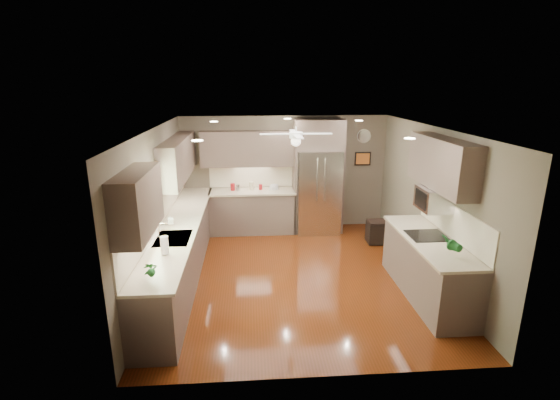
{
  "coord_description": "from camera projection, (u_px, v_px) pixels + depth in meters",
  "views": [
    {
      "loc": [
        -0.75,
        -6.28,
        3.19
      ],
      "look_at": [
        -0.24,
        0.6,
        1.18
      ],
      "focal_mm": 26.0,
      "sensor_mm": 36.0,
      "label": 1
    }
  ],
  "objects": [
    {
      "name": "potted_plant_right",
      "position": [
        451.0,
        244.0,
        5.41
      ],
      "size": [
        0.23,
        0.21,
        0.35
      ],
      "primitive_type": "imported",
      "rotation": [
        0.0,
        0.0,
        0.34
      ],
      "color": "#1B5E22",
      "rests_on": "right_run"
    },
    {
      "name": "canister_b",
      "position": [
        238.0,
        188.0,
        8.69
      ],
      "size": [
        0.1,
        0.1,
        0.14
      ],
      "primitive_type": "cylinder",
      "rotation": [
        0.0,
        0.0,
        -0.18
      ],
      "color": "silver",
      "rests_on": "back_run"
    },
    {
      "name": "paper_towel",
      "position": [
        165.0,
        245.0,
        5.45
      ],
      "size": [
        0.11,
        0.11,
        0.27
      ],
      "color": "white",
      "rests_on": "left_run"
    },
    {
      "name": "framed_print",
      "position": [
        363.0,
        159.0,
        9.02
      ],
      "size": [
        0.36,
        0.03,
        0.3
      ],
      "color": "black",
      "rests_on": "wall_back"
    },
    {
      "name": "bowl",
      "position": [
        274.0,
        189.0,
        8.77
      ],
      "size": [
        0.27,
        0.27,
        0.05
      ],
      "primitive_type": "imported",
      "rotation": [
        0.0,
        0.0,
        0.29
      ],
      "color": "#BFB48F",
      "rests_on": "back_run"
    },
    {
      "name": "canister_d",
      "position": [
        261.0,
        187.0,
        8.79
      ],
      "size": [
        0.1,
        0.1,
        0.11
      ],
      "primitive_type": "cylinder",
      "rotation": [
        0.0,
        0.0,
        0.43
      ],
      "color": "maroon",
      "rests_on": "back_run"
    },
    {
      "name": "wall_right",
      "position": [
        431.0,
        203.0,
        6.76
      ],
      "size": [
        0.0,
        5.0,
        5.0
      ],
      "primitive_type": "plane",
      "rotation": [
        1.57,
        0.0,
        -1.57
      ],
      "color": "#61594A",
      "rests_on": "ground"
    },
    {
      "name": "wall_left",
      "position": [
        157.0,
        209.0,
        6.45
      ],
      "size": [
        0.0,
        5.0,
        5.0
      ],
      "primitive_type": "plane",
      "rotation": [
        1.57,
        0.0,
        1.57
      ],
      "color": "#61594A",
      "rests_on": "ground"
    },
    {
      "name": "recessed_lights",
      "position": [
        293.0,
        126.0,
        6.64
      ],
      "size": [
        2.84,
        3.14,
        0.01
      ],
      "color": "white",
      "rests_on": "ceiling"
    },
    {
      "name": "soap_bottle",
      "position": [
        171.0,
        220.0,
        6.57
      ],
      "size": [
        0.1,
        0.1,
        0.19
      ],
      "primitive_type": "imported",
      "rotation": [
        0.0,
        0.0,
        0.23
      ],
      "color": "white",
      "rests_on": "left_run"
    },
    {
      "name": "refrigerator",
      "position": [
        318.0,
        179.0,
        8.74
      ],
      "size": [
        1.06,
        0.75,
        2.45
      ],
      "color": "silver",
      "rests_on": "ground"
    },
    {
      "name": "floor",
      "position": [
        296.0,
        275.0,
        6.96
      ],
      "size": [
        5.0,
        5.0,
        0.0
      ],
      "primitive_type": "plane",
      "color": "#4A2009",
      "rests_on": "ground"
    },
    {
      "name": "right_run",
      "position": [
        428.0,
        266.0,
        6.19
      ],
      "size": [
        0.7,
        2.2,
        1.45
      ],
      "color": "brown",
      "rests_on": "ground"
    },
    {
      "name": "wall_back",
      "position": [
        284.0,
        173.0,
        9.0
      ],
      "size": [
        4.5,
        0.0,
        4.5
      ],
      "primitive_type": "plane",
      "rotation": [
        1.57,
        0.0,
        0.0
      ],
      "color": "#61594A",
      "rests_on": "ground"
    },
    {
      "name": "ceiling",
      "position": [
        298.0,
        128.0,
        6.25
      ],
      "size": [
        5.0,
        5.0,
        0.0
      ],
      "primitive_type": "plane",
      "rotation": [
        3.14,
        0.0,
        0.0
      ],
      "color": "white",
      "rests_on": "ground"
    },
    {
      "name": "ceiling_fan",
      "position": [
        296.0,
        137.0,
        6.59
      ],
      "size": [
        1.18,
        1.18,
        0.32
      ],
      "color": "white",
      "rests_on": "ceiling"
    },
    {
      "name": "stool",
      "position": [
        376.0,
        232.0,
        8.29
      ],
      "size": [
        0.38,
        0.38,
        0.46
      ],
      "color": "black",
      "rests_on": "ground"
    },
    {
      "name": "window",
      "position": [
        150.0,
        199.0,
        5.88
      ],
      "size": [
        0.05,
        1.12,
        0.92
      ],
      "color": "#BFF2B2",
      "rests_on": "wall_left"
    },
    {
      "name": "potted_plant_left",
      "position": [
        149.0,
        270.0,
        4.72
      ],
      "size": [
        0.18,
        0.14,
        0.3
      ],
      "primitive_type": "imported",
      "rotation": [
        0.0,
        0.0,
        0.26
      ],
      "color": "#1B5E22",
      "rests_on": "left_run"
    },
    {
      "name": "back_run",
      "position": [
        252.0,
        210.0,
        8.88
      ],
      "size": [
        1.85,
        0.65,
        1.45
      ],
      "color": "brown",
      "rests_on": "ground"
    },
    {
      "name": "wall_front",
      "position": [
        325.0,
        276.0,
        4.21
      ],
      "size": [
        4.5,
        0.0,
        4.5
      ],
      "primitive_type": "plane",
      "rotation": [
        -1.57,
        0.0,
        0.0
      ],
      "color": "#61594A",
      "rests_on": "ground"
    },
    {
      "name": "canister_a",
      "position": [
        233.0,
        187.0,
        8.72
      ],
      "size": [
        0.12,
        0.12,
        0.15
      ],
      "primitive_type": "cylinder",
      "rotation": [
        0.0,
        0.0,
        0.39
      ],
      "color": "maroon",
      "rests_on": "back_run"
    },
    {
      "name": "uppers",
      "position": [
        251.0,
        161.0,
        7.06
      ],
      "size": [
        4.5,
        4.7,
        0.95
      ],
      "color": "brown",
      "rests_on": "wall_left"
    },
    {
      "name": "sink",
      "position": [
        173.0,
        240.0,
        6.09
      ],
      "size": [
        0.5,
        0.7,
        0.32
      ],
      "color": "silver",
      "rests_on": "left_run"
    },
    {
      "name": "canister_c",
      "position": [
        251.0,
        186.0,
        8.77
      ],
      "size": [
        0.12,
        0.12,
        0.17
      ],
      "primitive_type": "cylinder",
      "rotation": [
        0.0,
        0.0,
        0.12
      ],
      "color": "#BFB48F",
      "rests_on": "back_run"
    },
    {
      "name": "microwave",
      "position": [
        434.0,
        199.0,
        6.16
      ],
      "size": [
        0.43,
        0.55,
        0.34
      ],
      "color": "silver",
      "rests_on": "wall_right"
    },
    {
      "name": "left_run",
      "position": [
        181.0,
        249.0,
        6.82
      ],
      "size": [
        0.65,
        4.7,
        1.45
      ],
      "color": "brown",
      "rests_on": "ground"
    },
    {
      "name": "wall_clock",
      "position": [
        364.0,
        136.0,
        8.88
      ],
      "size": [
        0.3,
        0.03,
        0.3
      ],
      "color": "white",
      "rests_on": "wall_back"
    }
  ]
}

